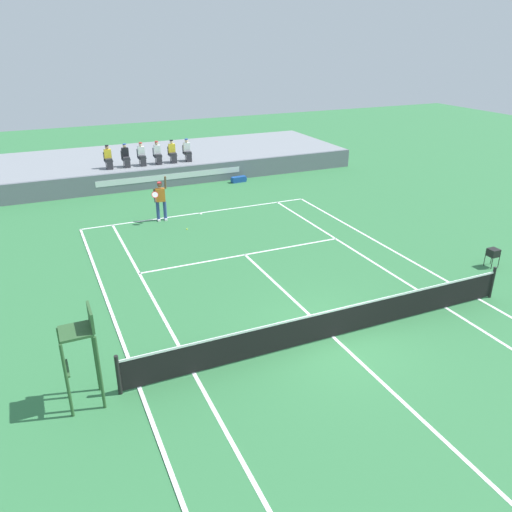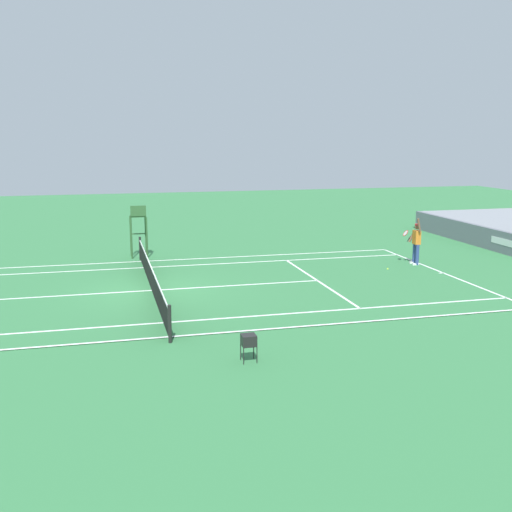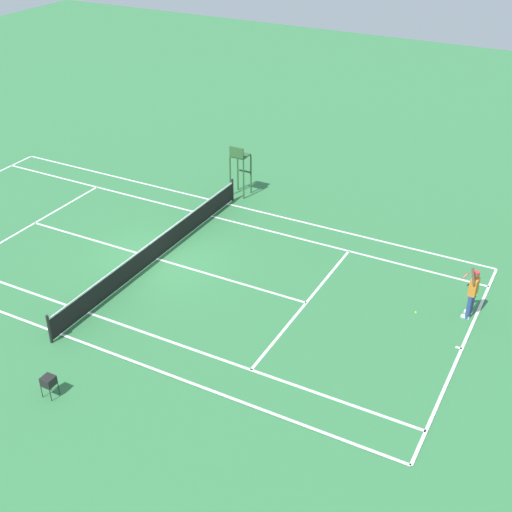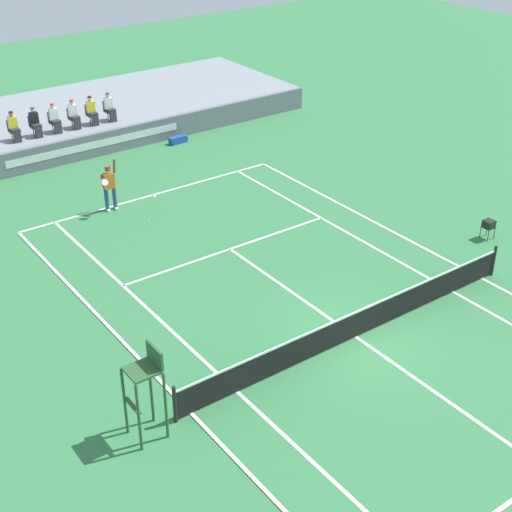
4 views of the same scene
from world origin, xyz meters
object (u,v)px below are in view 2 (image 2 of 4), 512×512
tennis_ball (388,269)px  umpire_chair (138,224)px  ball_hopper (249,340)px  tennis_player (416,242)px

tennis_ball → umpire_chair: 11.46m
umpire_chair → ball_hopper: umpire_chair is taller
tennis_player → umpire_chair: bearing=-112.1°
umpire_chair → tennis_player: bearing=67.9°
umpire_chair → ball_hopper: (14.51, 1.75, -0.98)m
umpire_chair → ball_hopper: size_ratio=3.49×
tennis_ball → ball_hopper: ball_hopper is taller
tennis_ball → umpire_chair: umpire_chair is taller
ball_hopper → tennis_player: bearing=134.7°
umpire_chair → ball_hopper: bearing=6.9°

